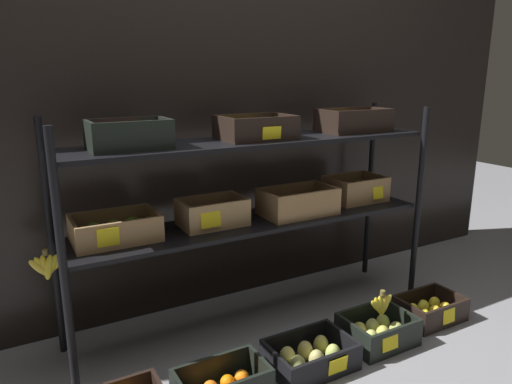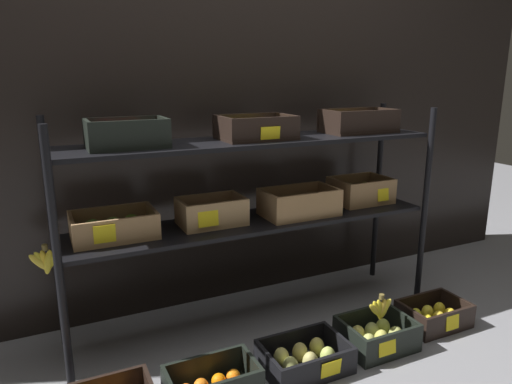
# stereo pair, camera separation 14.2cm
# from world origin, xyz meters

# --- Properties ---
(ground_plane) EXTENTS (10.00, 10.00, 0.00)m
(ground_plane) POSITION_xyz_m (0.00, 0.00, 0.00)
(ground_plane) COLOR gray
(storefront_wall) EXTENTS (4.23, 0.12, 1.88)m
(storefront_wall) POSITION_xyz_m (0.00, 0.39, 0.94)
(storefront_wall) COLOR black
(storefront_wall) RESTS_ON ground_plane
(display_rack) EXTENTS (1.96, 0.42, 1.08)m
(display_rack) POSITION_xyz_m (0.00, 0.01, 0.74)
(display_rack) COLOR black
(display_rack) RESTS_ON ground_plane
(crate_ground_pear) EXTENTS (0.37, 0.26, 0.12)m
(crate_ground_pear) POSITION_xyz_m (0.01, -0.47, 0.05)
(crate_ground_pear) COLOR black
(crate_ground_pear) RESTS_ON ground_plane
(crate_ground_right_pear) EXTENTS (0.32, 0.26, 0.14)m
(crate_ground_right_pear) POSITION_xyz_m (0.41, -0.46, 0.06)
(crate_ground_right_pear) COLOR black
(crate_ground_right_pear) RESTS_ON ground_plane
(crate_ground_lemon) EXTENTS (0.33, 0.24, 0.12)m
(crate_ground_lemon) POSITION_xyz_m (0.80, -0.43, 0.05)
(crate_ground_lemon) COLOR black
(crate_ground_lemon) RESTS_ON ground_plane
(banana_bunch_loose) EXTENTS (0.15, 0.04, 0.13)m
(banana_bunch_loose) POSITION_xyz_m (0.42, -0.46, 0.19)
(banana_bunch_loose) COLOR brown
(banana_bunch_loose) RESTS_ON crate_ground_right_pear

